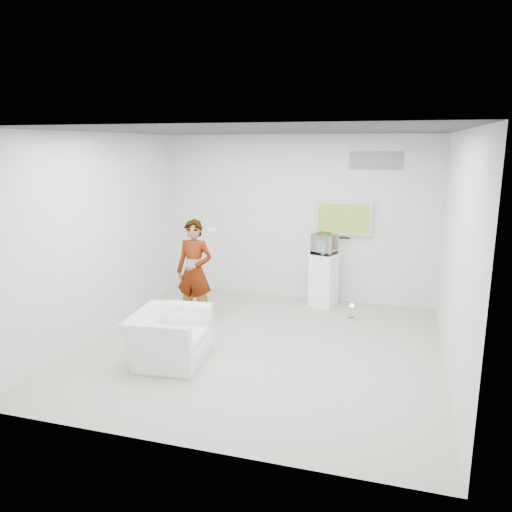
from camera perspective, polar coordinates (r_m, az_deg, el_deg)
name	(u,v)px	position (r m, az deg, el deg)	size (l,w,h in m)	color
room	(259,244)	(6.77, 0.36, 1.35)	(5.01, 5.01, 3.00)	#A8A59A
tv	(344,218)	(8.98, 9.99, 4.30)	(1.00, 0.08, 0.60)	silver
logo_decal	(376,161)	(8.88, 13.53, 10.54)	(0.90, 0.02, 0.30)	slate
person	(194,271)	(8.05, -7.04, -1.76)	(0.61, 0.40, 1.67)	silver
armchair	(169,337)	(6.77, -9.90, -9.10)	(1.05, 0.92, 0.68)	silver
pedestal	(324,280)	(8.96, 7.73, -2.70)	(0.46, 0.46, 0.94)	white
floor_uplight	(352,312)	(8.39, 10.87, -6.32)	(0.17, 0.17, 0.26)	silver
vitrine	(325,244)	(8.81, 7.85, 1.38)	(0.36, 0.36, 0.36)	white
console	(325,248)	(8.83, 7.84, 0.86)	(0.05, 0.14, 0.20)	white
wii_remote	(212,230)	(7.93, -5.07, 3.01)	(0.03, 0.13, 0.03)	white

